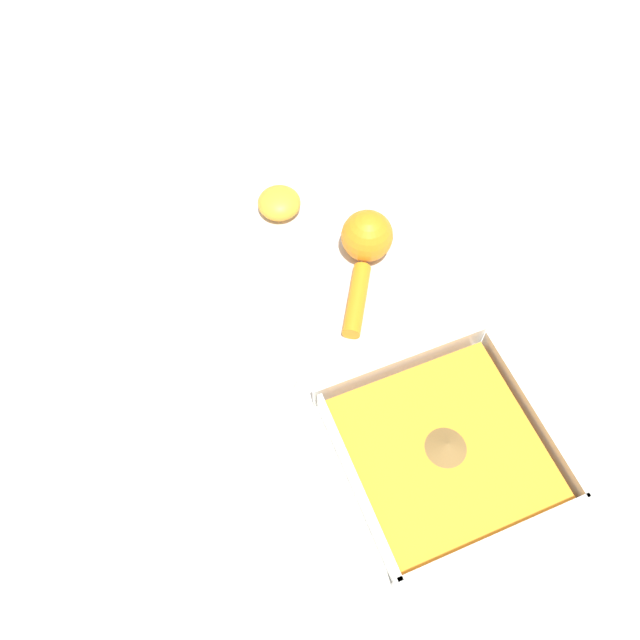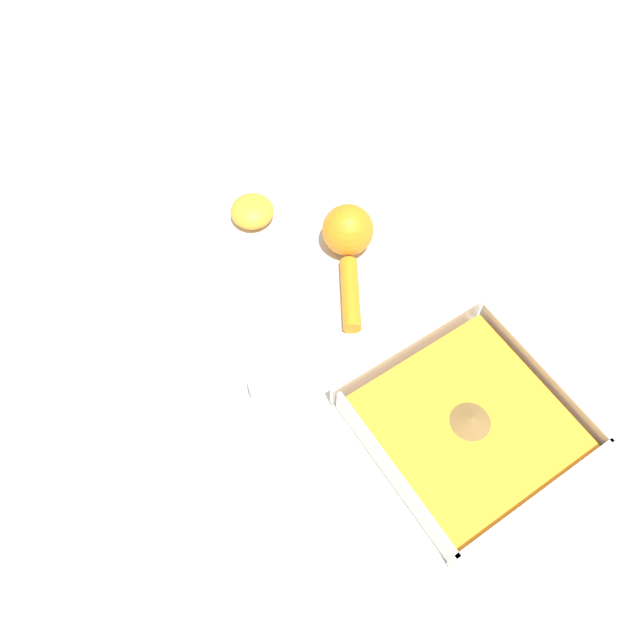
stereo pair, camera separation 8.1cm
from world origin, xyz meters
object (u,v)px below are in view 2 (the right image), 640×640
object	(u,v)px
spice_bowl	(281,385)
lemon_half	(252,211)
square_dish	(466,423)
lemon_squeezer	(348,239)

from	to	relation	value
spice_bowl	lemon_half	size ratio (longest dim) A/B	1.24
square_dish	lemon_squeezer	world-z (taller)	lemon_squeezer
square_dish	lemon_half	distance (m)	0.43
square_dish	lemon_half	xyz separation A→B (m)	(0.05, -0.42, -0.00)
lemon_half	square_dish	bearing A→B (deg)	96.53
lemon_squeezer	lemon_half	size ratio (longest dim) A/B	2.62
square_dish	lemon_squeezer	bearing A→B (deg)	-96.26
square_dish	spice_bowl	world-z (taller)	square_dish
lemon_half	lemon_squeezer	bearing A→B (deg)	122.14
lemon_squeezer	lemon_half	xyz separation A→B (m)	(0.08, -0.13, -0.02)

